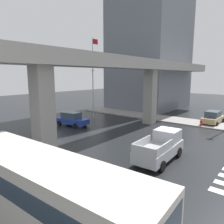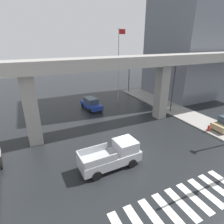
# 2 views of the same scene
# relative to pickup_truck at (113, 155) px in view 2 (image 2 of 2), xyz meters

# --- Properties ---
(ground_plane) EXTENTS (120.00, 120.00, 0.00)m
(ground_plane) POSITION_rel_pickup_truck_xyz_m (2.31, 0.66, -0.99)
(ground_plane) COLOR black
(crosswalk_stripes) EXTENTS (9.35, 2.80, 0.01)m
(crosswalk_stripes) POSITION_rel_pickup_truck_xyz_m (2.31, -5.40, -0.98)
(crosswalk_stripes) COLOR silver
(crosswalk_stripes) RESTS_ON ground
(elevated_overpass) EXTENTS (53.10, 2.50, 8.16)m
(elevated_overpass) POSITION_rel_pickup_truck_xyz_m (2.31, 6.68, 6.05)
(elevated_overpass) COLOR gray
(elevated_overpass) RESTS_ON ground
(sidewalk_east) EXTENTS (4.00, 36.00, 0.15)m
(sidewalk_east) POSITION_rel_pickup_truck_xyz_m (14.00, 2.66, -0.91)
(sidewalk_east) COLOR gray
(sidewalk_east) RESTS_ON ground
(pickup_truck) EXTENTS (5.18, 2.25, 2.08)m
(pickup_truck) POSITION_rel_pickup_truck_xyz_m (0.00, 0.00, 0.00)
(pickup_truck) COLOR #A8AAAF
(pickup_truck) RESTS_ON ground
(sedan_blue) EXTENTS (2.34, 4.48, 1.72)m
(sedan_blue) POSITION_rel_pickup_truck_xyz_m (2.84, 13.58, -0.14)
(sedan_blue) COLOR #1E3899
(sedan_blue) RESTS_ON ground
(street_lamp_mid_block) EXTENTS (0.44, 0.70, 7.24)m
(street_lamp_mid_block) POSITION_rel_pickup_truck_xyz_m (12.80, 7.46, 3.57)
(street_lamp_mid_block) COLOR #38383D
(street_lamp_mid_block) RESTS_ON ground
(street_lamp_far_north) EXTENTS (0.44, 0.70, 7.24)m
(street_lamp_far_north) POSITION_rel_pickup_truck_xyz_m (12.80, 19.56, 3.57)
(street_lamp_far_north) COLOR #38383D
(street_lamp_far_north) RESTS_ON ground
(fire_hydrant) EXTENTS (0.24, 0.24, 0.85)m
(fire_hydrant) POSITION_rel_pickup_truck_xyz_m (12.40, 0.77, -0.56)
(fire_hydrant) COLOR red
(fire_hydrant) RESTS_ON ground
(flagpole) EXTENTS (1.16, 0.12, 11.46)m
(flagpole) POSITION_rel_pickup_truck_xyz_m (8.10, 14.84, 5.57)
(flagpole) COLOR silver
(flagpole) RESTS_ON ground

